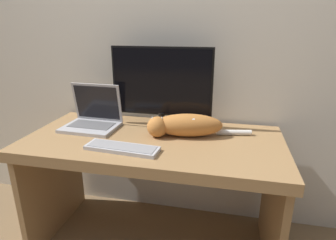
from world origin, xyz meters
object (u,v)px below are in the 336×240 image
monitor (162,85)px  cat (184,125)px  laptop (93,119)px  external_keyboard (122,148)px

monitor → cat: (0.16, -0.14, -0.19)m
laptop → cat: (0.58, -0.03, 0.01)m
monitor → cat: bearing=-41.0°
external_keyboard → cat: size_ratio=0.67×
laptop → external_keyboard: 0.42m
monitor → cat: monitor is taller
monitor → external_keyboard: size_ratio=1.58×
monitor → cat: size_ratio=1.05×
external_keyboard → monitor: bearing=78.7°
external_keyboard → cat: (0.28, 0.26, 0.06)m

